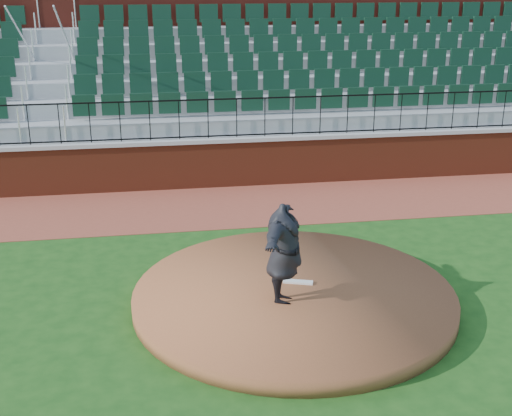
{
  "coord_description": "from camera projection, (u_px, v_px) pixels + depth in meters",
  "views": [
    {
      "loc": [
        -1.83,
        -9.99,
        5.45
      ],
      "look_at": [
        0.0,
        1.5,
        1.3
      ],
      "focal_mm": 47.42,
      "sensor_mm": 36.0,
      "label": 1
    }
  ],
  "objects": [
    {
      "name": "field_wall",
      "position": [
        223.0,
        164.0,
        17.71
      ],
      "size": [
        34.0,
        0.35,
        1.2
      ],
      "primitive_type": "cube",
      "color": "maroon",
      "rests_on": "ground"
    },
    {
      "name": "wall_railing",
      "position": [
        222.0,
        119.0,
        17.3
      ],
      "size": [
        34.0,
        0.05,
        1.0
      ],
      "primitive_type": null,
      "color": "black",
      "rests_on": "wall_cap"
    },
    {
      "name": "concourse_wall",
      "position": [
        203.0,
        55.0,
        22.13
      ],
      "size": [
        34.0,
        0.5,
        5.5
      ],
      "primitive_type": "cube",
      "color": "maroon",
      "rests_on": "ground"
    },
    {
      "name": "pitchers_mound",
      "position": [
        294.0,
        297.0,
        11.58
      ],
      "size": [
        5.49,
        5.49,
        0.25
      ],
      "primitive_type": "cylinder",
      "color": "brown",
      "rests_on": "ground"
    },
    {
      "name": "pitcher",
      "position": [
        284.0,
        253.0,
        10.88
      ],
      "size": [
        1.21,
        2.17,
        1.71
      ],
      "primitive_type": "imported",
      "rotation": [
        0.0,
        0.0,
        1.25
      ],
      "color": "black",
      "rests_on": "pitchers_mound"
    },
    {
      "name": "pitching_rubber",
      "position": [
        298.0,
        282.0,
        11.8
      ],
      "size": [
        0.53,
        0.29,
        0.03
      ],
      "primitive_type": "cube",
      "rotation": [
        0.0,
        0.0,
        -0.32
      ],
      "color": "white",
      "rests_on": "pitchers_mound"
    },
    {
      "name": "seating_stands",
      "position": [
        212.0,
        82.0,
        19.67
      ],
      "size": [
        34.0,
        5.1,
        4.6
      ],
      "primitive_type": null,
      "color": "gray",
      "rests_on": "ground"
    },
    {
      "name": "warning_track",
      "position": [
        231.0,
        205.0,
        16.42
      ],
      "size": [
        34.0,
        3.2,
        0.01
      ],
      "primitive_type": "cube",
      "color": "brown",
      "rests_on": "ground"
    },
    {
      "name": "ground",
      "position": [
        270.0,
        310.0,
        11.4
      ],
      "size": [
        90.0,
        90.0,
        0.0
      ],
      "primitive_type": "plane",
      "color": "#1A4714",
      "rests_on": "ground"
    },
    {
      "name": "wall_cap",
      "position": [
        223.0,
        139.0,
        17.49
      ],
      "size": [
        34.0,
        0.45,
        0.1
      ],
      "primitive_type": "cube",
      "color": "#B7B7B7",
      "rests_on": "field_wall"
    }
  ]
}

